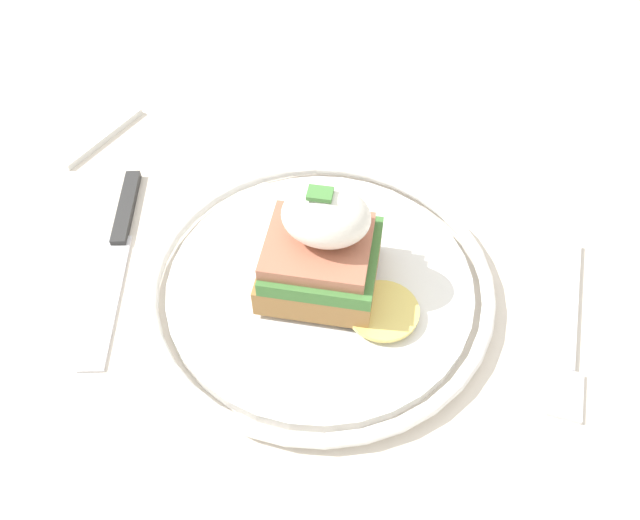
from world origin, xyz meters
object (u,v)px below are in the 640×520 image
(plate, at_px, (320,283))
(napkin, at_px, (62,118))
(knife, at_px, (118,245))
(fork, at_px, (569,333))
(sandwich, at_px, (323,250))

(plate, relative_size, napkin, 2.20)
(knife, xyz_separation_m, napkin, (0.11, -0.14, 0.00))
(fork, bearing_deg, knife, -3.92)
(plate, distance_m, fork, 0.18)
(fork, bearing_deg, napkin, -19.89)
(fork, distance_m, napkin, 0.48)
(plate, bearing_deg, knife, -5.12)
(napkin, bearing_deg, knife, 128.29)
(plate, bearing_deg, napkin, -29.51)
(knife, bearing_deg, sandwich, 174.67)
(plate, height_order, fork, plate)
(sandwich, distance_m, knife, 0.17)
(knife, height_order, napkin, same)
(fork, xyz_separation_m, knife, (0.34, -0.02, 0.00))
(fork, bearing_deg, sandwich, -2.59)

